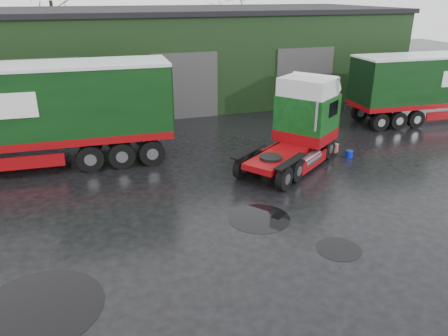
% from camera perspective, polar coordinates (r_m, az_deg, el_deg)
% --- Properties ---
extents(ground, '(100.00, 100.00, 0.00)m').
position_cam_1_polar(ground, '(14.66, -0.54, -8.26)').
color(ground, black).
extents(warehouse, '(32.40, 12.40, 6.30)m').
position_cam_1_polar(warehouse, '(32.88, -7.43, 14.54)').
color(warehouse, black).
rests_on(warehouse, ground).
extents(hero_tractor, '(6.56, 5.88, 3.87)m').
position_cam_1_polar(hero_tractor, '(19.28, 8.50, 5.39)').
color(hero_tractor, '#0E4113').
rests_on(hero_tractor, ground).
extents(lorry_right, '(15.42, 3.12, 4.03)m').
position_cam_1_polar(lorry_right, '(29.95, 26.98, 9.40)').
color(lorry_right, silver).
rests_on(lorry_right, ground).
extents(wash_bucket, '(0.44, 0.44, 0.34)m').
position_cam_1_polar(wash_bucket, '(21.75, 16.01, 1.79)').
color(wash_bucket, '#0818BB').
rests_on(wash_bucket, ground).
extents(tree_back_a, '(4.40, 4.40, 9.50)m').
position_cam_1_polar(tree_back_a, '(42.27, -21.34, 17.13)').
color(tree_back_a, black).
rests_on(tree_back_a, ground).
extents(tree_back_b, '(4.40, 4.40, 7.50)m').
position_cam_1_polar(tree_back_b, '(44.41, 0.79, 17.43)').
color(tree_back_b, black).
rests_on(tree_back_b, ground).
extents(puddle_0, '(3.28, 3.28, 0.01)m').
position_cam_1_polar(puddle_0, '(12.45, -23.09, -16.53)').
color(puddle_0, black).
rests_on(puddle_0, ground).
extents(puddle_1, '(2.19, 2.19, 0.01)m').
position_cam_1_polar(puddle_1, '(15.47, 4.63, -6.57)').
color(puddle_1, black).
rests_on(puddle_1, ground).
extents(puddle_3, '(1.41, 1.41, 0.01)m').
position_cam_1_polar(puddle_3, '(14.19, 14.76, -10.20)').
color(puddle_3, black).
rests_on(puddle_3, ground).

